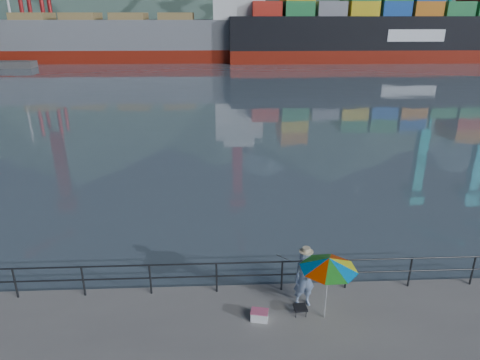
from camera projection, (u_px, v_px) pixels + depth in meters
name	position (u px, v px, depth m)	size (l,w,h in m)	color
harbor_water	(215.00, 41.00, 132.55)	(500.00, 280.00, 0.00)	#4D5F6B
far_dock	(257.00, 51.00, 98.55)	(200.00, 40.00, 0.40)	#514F4C
guardrail	(184.00, 278.00, 12.94)	(22.00, 0.06, 1.03)	#2D3033
container_stacks	(349.00, 37.00, 98.78)	(58.00, 5.40, 7.80)	yellow
fisherman	(305.00, 279.00, 12.29)	(0.64, 0.42, 1.75)	#28528E
beach_umbrella	(329.00, 263.00, 11.41)	(2.10, 2.10, 1.93)	white
folding_stool	(300.00, 310.00, 12.14)	(0.39, 0.39, 0.24)	black
cooler_bag	(260.00, 316.00, 11.91)	(0.46, 0.31, 0.27)	white
fishing_rod	(283.00, 283.00, 13.60)	(0.02, 0.02, 2.14)	black
bulk_carrier	(154.00, 37.00, 78.20)	(54.73, 9.47, 14.50)	maroon
container_ship	(414.00, 27.00, 78.17)	(64.25, 10.71, 18.10)	maroon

